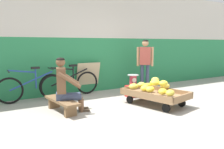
% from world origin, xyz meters
% --- Properties ---
extents(ground_plane, '(80.00, 80.00, 0.00)m').
position_xyz_m(ground_plane, '(0.00, 0.00, 0.00)').
color(ground_plane, '#A39E93').
extents(back_wall, '(16.00, 0.30, 3.08)m').
position_xyz_m(back_wall, '(0.00, 2.71, 1.54)').
color(back_wall, '#287F4C').
rests_on(back_wall, ground).
extents(banana_cart, '(1.14, 1.59, 0.36)m').
position_xyz_m(banana_cart, '(0.29, 0.44, 0.24)').
color(banana_cart, '#8E6B47').
rests_on(banana_cart, ground).
extents(banana_pile, '(0.93, 1.28, 0.26)m').
position_xyz_m(banana_pile, '(0.18, 0.40, 0.46)').
color(banana_pile, yellow).
rests_on(banana_pile, banana_cart).
extents(low_bench, '(0.43, 1.13, 0.27)m').
position_xyz_m(low_bench, '(-1.75, 1.01, 0.20)').
color(low_bench, brown).
rests_on(low_bench, ground).
extents(vendor_seated, '(0.73, 0.59, 1.14)m').
position_xyz_m(vendor_seated, '(-1.67, 0.99, 0.57)').
color(vendor_seated, brown).
rests_on(vendor_seated, ground).
extents(plastic_crate, '(0.36, 0.28, 0.30)m').
position_xyz_m(plastic_crate, '(0.36, 1.41, 0.15)').
color(plastic_crate, red).
rests_on(plastic_crate, ground).
extents(weighing_scale, '(0.30, 0.30, 0.29)m').
position_xyz_m(weighing_scale, '(0.36, 1.41, 0.45)').
color(weighing_scale, '#28282D').
rests_on(weighing_scale, plastic_crate).
extents(bicycle_near_left, '(1.66, 0.48, 0.86)m').
position_xyz_m(bicycle_near_left, '(-2.10, 2.23, 0.35)').
color(bicycle_near_left, black).
rests_on(bicycle_near_left, ground).
extents(bicycle_far_left, '(1.66, 0.48, 0.86)m').
position_xyz_m(bicycle_far_left, '(-1.08, 2.34, 0.35)').
color(bicycle_far_left, black).
rests_on(bicycle_far_left, ground).
extents(sign_board, '(0.70, 0.24, 0.88)m').
position_xyz_m(sign_board, '(-0.46, 2.52, 0.44)').
color(sign_board, '#C6B289').
rests_on(sign_board, ground).
extents(customer_adult, '(0.40, 0.36, 1.53)m').
position_xyz_m(customer_adult, '(1.06, 1.79, 0.95)').
color(customer_adult, '#38425B').
rests_on(customer_adult, ground).
extents(shopping_bag, '(0.18, 0.12, 0.24)m').
position_xyz_m(shopping_bag, '(0.55, 1.01, 0.12)').
color(shopping_bag, '#3370B7').
rests_on(shopping_bag, ground).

